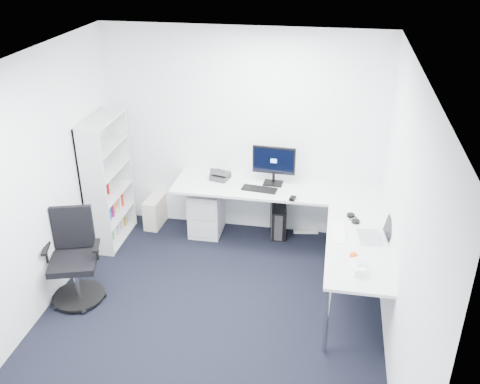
% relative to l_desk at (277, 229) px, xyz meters
% --- Properties ---
extents(ground, '(4.20, 4.20, 0.00)m').
position_rel_l_desk_xyz_m(ground, '(-0.55, -1.40, -0.40)').
color(ground, black).
extents(ceiling, '(4.20, 4.20, 0.00)m').
position_rel_l_desk_xyz_m(ceiling, '(-0.55, -1.40, 2.30)').
color(ceiling, white).
extents(wall_back, '(3.60, 0.02, 2.70)m').
position_rel_l_desk_xyz_m(wall_back, '(-0.55, 0.70, 0.95)').
color(wall_back, white).
rests_on(wall_back, ground).
extents(wall_front, '(3.60, 0.02, 2.70)m').
position_rel_l_desk_xyz_m(wall_front, '(-0.55, -3.50, 0.95)').
color(wall_front, white).
rests_on(wall_front, ground).
extents(wall_left, '(0.02, 4.20, 2.70)m').
position_rel_l_desk_xyz_m(wall_left, '(-2.35, -1.40, 0.95)').
color(wall_left, white).
rests_on(wall_left, ground).
extents(wall_right, '(0.02, 4.20, 2.70)m').
position_rel_l_desk_xyz_m(wall_right, '(1.25, -1.40, 0.95)').
color(wall_right, white).
rests_on(wall_right, ground).
extents(l_desk, '(2.73, 1.53, 0.80)m').
position_rel_l_desk_xyz_m(l_desk, '(0.00, 0.00, 0.00)').
color(l_desk, silver).
rests_on(l_desk, ground).
extents(drawer_pedestal, '(0.40, 0.50, 0.62)m').
position_rel_l_desk_xyz_m(drawer_pedestal, '(-1.00, 0.45, -0.09)').
color(drawer_pedestal, silver).
rests_on(drawer_pedestal, ground).
extents(bookshelf, '(0.33, 0.84, 1.68)m').
position_rel_l_desk_xyz_m(bookshelf, '(-2.17, 0.05, 0.44)').
color(bookshelf, silver).
rests_on(bookshelf, ground).
extents(task_chair, '(0.74, 0.74, 1.05)m').
position_rel_l_desk_xyz_m(task_chair, '(-2.07, -1.24, 0.13)').
color(task_chair, black).
rests_on(task_chair, ground).
extents(black_pc_tower, '(0.24, 0.45, 0.42)m').
position_rel_l_desk_xyz_m(black_pc_tower, '(-0.04, 0.56, -0.19)').
color(black_pc_tower, black).
rests_on(black_pc_tower, ground).
extents(beige_pc_tower, '(0.22, 0.44, 0.41)m').
position_rel_l_desk_xyz_m(beige_pc_tower, '(-1.74, 0.50, -0.20)').
color(beige_pc_tower, beige).
rests_on(beige_pc_tower, ground).
extents(power_strip, '(0.34, 0.11, 0.04)m').
position_rel_l_desk_xyz_m(power_strip, '(0.33, 0.64, -0.38)').
color(power_strip, white).
rests_on(power_strip, ground).
extents(monitor, '(0.55, 0.20, 0.52)m').
position_rel_l_desk_xyz_m(monitor, '(-0.11, 0.44, 0.66)').
color(monitor, black).
rests_on(monitor, l_desk).
extents(black_keyboard, '(0.45, 0.21, 0.02)m').
position_rel_l_desk_xyz_m(black_keyboard, '(-0.26, 0.24, 0.41)').
color(black_keyboard, black).
rests_on(black_keyboard, l_desk).
extents(mouse, '(0.08, 0.11, 0.03)m').
position_rel_l_desk_xyz_m(mouse, '(0.17, 0.05, 0.42)').
color(mouse, black).
rests_on(mouse, l_desk).
extents(desk_phone, '(0.26, 0.26, 0.15)m').
position_rel_l_desk_xyz_m(desk_phone, '(-0.80, 0.46, 0.48)').
color(desk_phone, '#2E2E31').
rests_on(desk_phone, l_desk).
extents(laptop, '(0.36, 0.35, 0.23)m').
position_rel_l_desk_xyz_m(laptop, '(1.04, -0.67, 0.51)').
color(laptop, '#B9BBC0').
rests_on(laptop, l_desk).
extents(white_keyboard, '(0.15, 0.45, 0.01)m').
position_rel_l_desk_xyz_m(white_keyboard, '(0.73, -0.64, 0.41)').
color(white_keyboard, white).
rests_on(white_keyboard, l_desk).
extents(headphones, '(0.20, 0.24, 0.06)m').
position_rel_l_desk_xyz_m(headphones, '(0.88, -0.31, 0.43)').
color(headphones, black).
rests_on(headphones, l_desk).
extents(orange_fruit, '(0.08, 0.08, 0.08)m').
position_rel_l_desk_xyz_m(orange_fruit, '(0.87, -1.11, 0.44)').
color(orange_fruit, '#E55514').
rests_on(orange_fruit, l_desk).
extents(tissue_box, '(0.16, 0.24, 0.08)m').
position_rel_l_desk_xyz_m(tissue_box, '(0.91, -1.30, 0.44)').
color(tissue_box, white).
rests_on(tissue_box, l_desk).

